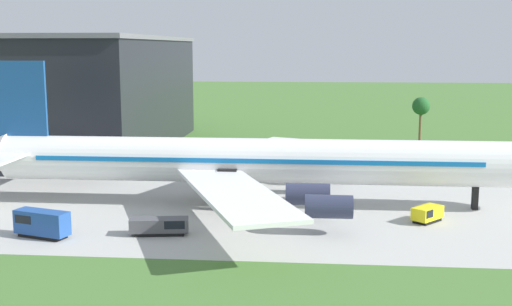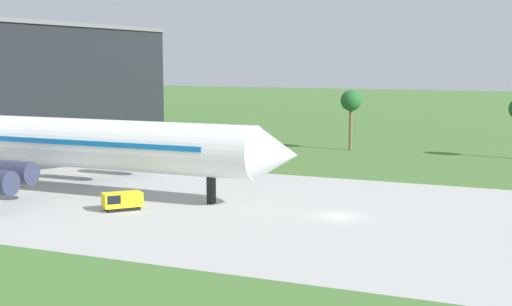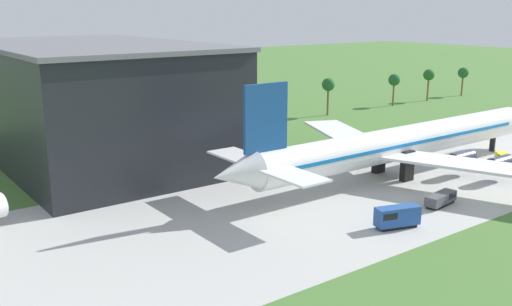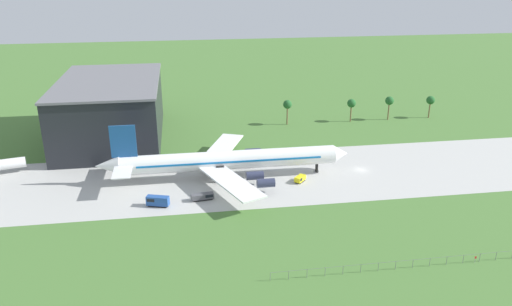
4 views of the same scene
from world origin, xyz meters
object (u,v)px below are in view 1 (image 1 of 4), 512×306
Objects in this scene: jet_airliner at (246,161)px; catering_van at (41,223)px; fuel_truck at (162,226)px; terminal_building at (78,93)px; baggage_tug at (427,214)px.

catering_van is at bearing -141.28° from jet_airliner.
jet_airliner is 26.83m from catering_van.
jet_airliner is at bearing 61.64° from fuel_truck.
terminal_building is at bearing 117.66° from fuel_truck.
catering_van is (-20.67, -16.57, -4.24)m from jet_airliner.
jet_airliner is at bearing -48.99° from terminal_building.
catering_van is (-42.77, -9.80, 0.55)m from baggage_tug.
catering_van is 64.66m from terminal_building.
terminal_building is at bearing 106.55° from catering_van.
baggage_tug is 43.88m from catering_van.
catering_van reaches higher than baggage_tug.
catering_van is at bearing -167.09° from baggage_tug.
catering_van is at bearing -73.45° from terminal_building.
terminal_building is (-60.98, 51.47, 10.26)m from baggage_tug.
jet_airliner reaches higher than baggage_tug.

